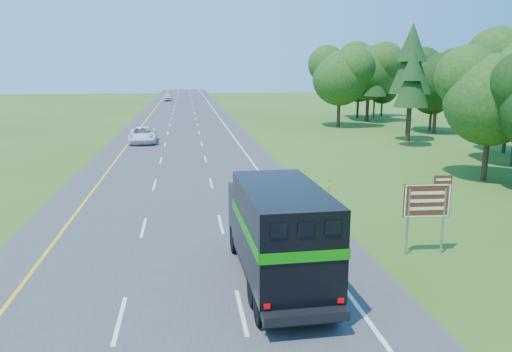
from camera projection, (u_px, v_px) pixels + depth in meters
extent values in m
cube|color=#38383A|center=(184.00, 130.00, 61.61)|extent=(15.00, 260.00, 0.04)
cube|color=yellow|center=(138.00, 131.00, 60.85)|extent=(0.15, 260.00, 0.01)
cube|color=white|center=(228.00, 129.00, 62.35)|extent=(0.15, 260.00, 0.01)
cylinder|color=black|center=(235.00, 239.00, 20.33)|extent=(0.38, 1.11, 1.11)
cylinder|color=black|center=(286.00, 236.00, 20.67)|extent=(0.38, 1.11, 1.11)
cylinder|color=black|center=(255.00, 289.00, 15.68)|extent=(0.38, 1.11, 1.11)
cylinder|color=black|center=(319.00, 284.00, 16.02)|extent=(0.38, 1.11, 1.11)
cylinder|color=black|center=(262.00, 307.00, 14.51)|extent=(0.38, 1.11, 1.11)
cylinder|color=black|center=(331.00, 301.00, 14.86)|extent=(0.38, 1.11, 1.11)
cube|color=black|center=(277.00, 264.00, 17.37)|extent=(2.63, 8.10, 0.28)
cube|color=black|center=(261.00, 210.00, 20.15)|extent=(2.51, 1.87, 1.91)
cube|color=black|center=(257.00, 192.00, 20.93)|extent=(2.21, 0.12, 0.60)
cube|color=black|center=(282.00, 229.00, 16.38)|extent=(2.67, 5.89, 2.76)
cube|color=#077E06|center=(305.00, 257.00, 13.52)|extent=(2.51, 0.11, 0.30)
cube|color=#077E06|center=(243.00, 227.00, 16.14)|extent=(0.20, 5.83, 0.30)
cube|color=#077E06|center=(319.00, 223.00, 16.55)|extent=(0.20, 5.83, 0.30)
cube|color=black|center=(278.00, 231.00, 13.23)|extent=(0.45, 0.05, 0.40)
cube|color=black|center=(306.00, 229.00, 13.35)|extent=(0.45, 0.05, 0.40)
cube|color=black|center=(333.00, 228.00, 13.47)|extent=(0.45, 0.05, 0.40)
cube|color=black|center=(303.00, 323.00, 14.06)|extent=(2.31, 0.18, 0.10)
cube|color=#B20505|center=(267.00, 307.00, 13.63)|extent=(0.18, 0.05, 0.14)
cube|color=#B20505|center=(341.00, 301.00, 13.98)|extent=(0.18, 0.05, 0.14)
imported|color=white|center=(143.00, 135.00, 50.74)|extent=(2.90, 5.88, 1.60)
imported|color=silver|center=(168.00, 97.00, 118.25)|extent=(2.14, 4.97, 1.67)
cylinder|color=gray|center=(408.00, 222.00, 19.97)|extent=(0.09, 0.09, 2.75)
cylinder|color=gray|center=(443.00, 221.00, 20.08)|extent=(0.09, 0.09, 2.75)
cube|color=#4F2411|center=(427.00, 201.00, 19.84)|extent=(1.92, 0.18, 1.37)
cube|color=#4F2411|center=(443.00, 179.00, 19.71)|extent=(0.73, 0.10, 0.33)
cube|color=white|center=(427.00, 201.00, 19.81)|extent=(1.83, 0.13, 1.32)
cube|color=orange|center=(330.00, 189.00, 28.92)|extent=(0.08, 0.04, 1.10)
cube|color=white|center=(330.00, 184.00, 28.86)|extent=(0.09, 0.05, 0.12)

